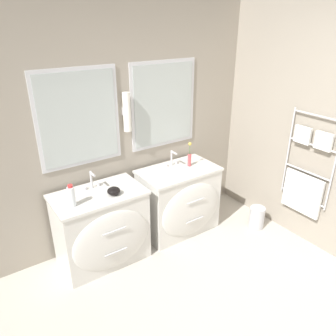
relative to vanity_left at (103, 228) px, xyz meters
name	(u,v)px	position (x,y,z in m)	size (l,w,h in m)	color
wall_back	(114,127)	(0.38, 0.37, 0.90)	(4.96, 0.16, 2.60)	#9E9384
wall_right	(317,129)	(2.08, -0.86, 0.89)	(0.13, 4.26, 2.60)	#9E9384
vanity_left	(103,228)	(0.00, 0.00, 0.00)	(0.89, 0.59, 0.79)	silver
vanity_right	(180,200)	(0.98, 0.00, 0.00)	(0.89, 0.59, 0.79)	silver
faucet_left	(92,180)	(0.00, 0.16, 0.47)	(0.17, 0.12, 0.18)	silver
faucet_right	(172,159)	(0.98, 0.16, 0.47)	(0.17, 0.12, 0.18)	silver
toiletry_bottle	(71,196)	(-0.28, -0.05, 0.48)	(0.07, 0.07, 0.21)	silver
amenity_bowl	(114,191)	(0.12, -0.07, 0.42)	(0.13, 0.13, 0.08)	black
flower_vase	(189,157)	(1.13, 0.04, 0.49)	(0.04, 0.04, 0.29)	#CC4C51
waste_bin	(257,217)	(1.78, -0.49, -0.26)	(0.19, 0.19, 0.27)	#B7B7BC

